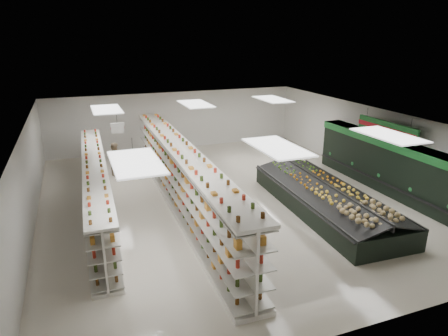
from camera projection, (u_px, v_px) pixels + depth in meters
name	position (u px, v px, depth m)	size (l,w,h in m)	color
floor	(226.00, 198.00, 15.94)	(16.00, 16.00, 0.00)	beige
ceiling	(227.00, 119.00, 14.92)	(14.00, 16.00, 0.02)	white
wall_back	(176.00, 121.00, 22.52)	(14.00, 0.02, 3.20)	silver
wall_front	(364.00, 267.00, 8.34)	(14.00, 0.02, 3.20)	silver
wall_left	(28.00, 183.00, 13.08)	(0.02, 16.00, 3.20)	silver
wall_right	(373.00, 144.00, 17.78)	(0.02, 16.00, 3.20)	silver
produce_wall_case	(388.00, 162.00, 16.41)	(0.93, 8.00, 2.20)	black
aisle_sign_near	(133.00, 156.00, 12.02)	(0.52, 0.06, 0.75)	white
aisle_sign_far	(117.00, 128.00, 15.56)	(0.52, 0.06, 0.75)	white
hortifruti_banner	(386.00, 129.00, 15.87)	(0.12, 3.20, 0.95)	#1C6B2A
gondola_left	(97.00, 189.00, 14.51)	(1.14, 10.88, 1.88)	white
gondola_center	(182.00, 180.00, 14.79)	(1.22, 13.54, 2.34)	white
produce_island	(325.00, 198.00, 14.71)	(2.93, 7.32, 1.08)	black
soda_endcap	(164.00, 144.00, 21.20)	(1.17, 0.82, 1.45)	red
shopper_main	(217.00, 194.00, 14.20)	(0.61, 0.40, 1.67)	silver
shopper_background	(116.00, 158.00, 18.49)	(0.74, 0.45, 1.51)	#947D5B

